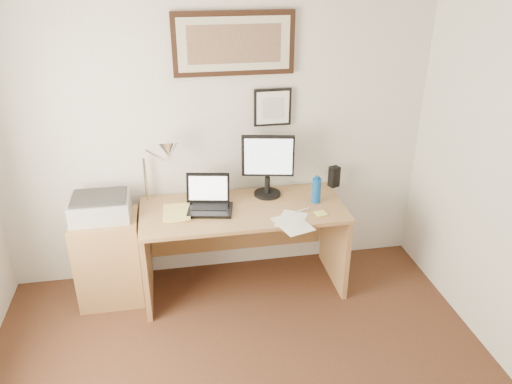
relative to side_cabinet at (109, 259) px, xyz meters
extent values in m
cube|color=silver|center=(0.92, 0.32, 0.89)|extent=(3.50, 0.02, 2.50)
cube|color=#996E40|center=(0.00, 0.00, 0.00)|extent=(0.50, 0.40, 0.73)
cylinder|color=#0B4998|center=(1.66, -0.05, 0.49)|extent=(0.07, 0.07, 0.20)
cylinder|color=#0B4998|center=(1.66, -0.05, 0.60)|extent=(0.04, 0.04, 0.02)
cube|color=black|center=(1.90, 0.21, 0.47)|extent=(0.10, 0.09, 0.18)
cube|color=white|center=(1.39, -0.37, 0.39)|extent=(0.30, 0.36, 0.00)
cube|color=white|center=(1.40, -0.30, 0.39)|extent=(0.30, 0.33, 0.00)
cube|color=#ECED70|center=(1.64, -0.26, 0.39)|extent=(0.09, 0.09, 0.01)
cylinder|color=silver|center=(1.51, -0.19, 0.39)|extent=(0.14, 0.06, 0.02)
imported|color=#E3D66B|center=(0.45, -0.05, 0.40)|extent=(0.21, 0.29, 0.02)
cube|color=#996E40|center=(1.07, -0.05, 0.37)|extent=(1.60, 0.70, 0.03)
cube|color=#996E40|center=(0.29, -0.05, -0.01)|extent=(0.04, 0.65, 0.72)
cube|color=#996E40|center=(1.85, -0.05, -0.01)|extent=(0.04, 0.65, 0.72)
cube|color=#996E40|center=(1.07, 0.28, 0.09)|extent=(1.50, 0.03, 0.55)
cube|color=black|center=(0.81, -0.06, 0.40)|extent=(0.38, 0.30, 0.02)
cube|color=black|center=(0.81, -0.03, 0.41)|extent=(0.30, 0.18, 0.00)
cube|color=black|center=(0.81, 0.07, 0.52)|extent=(0.35, 0.14, 0.23)
cube|color=white|center=(0.81, 0.07, 0.53)|extent=(0.30, 0.11, 0.18)
cylinder|color=black|center=(1.31, 0.15, 0.40)|extent=(0.22, 0.22, 0.02)
cylinder|color=black|center=(1.31, 0.15, 0.48)|extent=(0.04, 0.04, 0.14)
cube|color=black|center=(1.31, 0.14, 0.74)|extent=(0.42, 0.12, 0.34)
cube|color=silver|center=(1.31, 0.12, 0.74)|extent=(0.37, 0.08, 0.30)
cube|color=#ABABAE|center=(-0.01, 0.04, 0.44)|extent=(0.44, 0.34, 0.16)
cube|color=#2F2F2F|center=(-0.01, 0.04, 0.54)|extent=(0.40, 0.30, 0.02)
cylinder|color=silver|center=(0.33, 0.24, 0.56)|extent=(0.02, 0.02, 0.36)
cylinder|color=silver|center=(0.43, 0.18, 0.78)|extent=(0.15, 0.23, 0.19)
cone|color=silver|center=(0.53, 0.12, 0.84)|extent=(0.16, 0.18, 0.15)
cube|color=black|center=(1.07, 0.30, 1.58)|extent=(0.92, 0.03, 0.47)
cube|color=beige|center=(1.07, 0.28, 1.58)|extent=(0.84, 0.01, 0.39)
cube|color=brown|center=(1.07, 0.27, 1.58)|extent=(0.70, 0.00, 0.28)
cube|color=black|center=(1.37, 0.30, 1.08)|extent=(0.30, 0.02, 0.30)
cube|color=white|center=(1.37, 0.28, 1.08)|extent=(0.26, 0.00, 0.26)
cube|color=#B3B8BD|center=(1.37, 0.28, 1.08)|extent=(0.17, 0.00, 0.17)
camera|label=1|loc=(0.56, -3.48, 2.21)|focal=35.00mm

